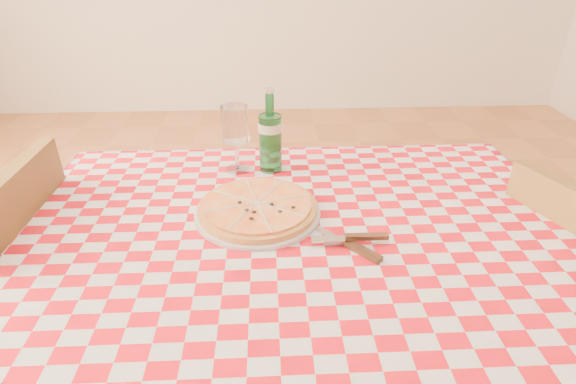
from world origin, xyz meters
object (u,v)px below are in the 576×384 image
(dining_table, at_px, (298,262))
(water_bottle, at_px, (270,131))
(chair_near, at_px, (570,308))
(chair_far, at_px, (14,300))
(pizza_plate, at_px, (258,207))
(wine_glass, at_px, (236,139))

(dining_table, height_order, water_bottle, water_bottle)
(dining_table, bearing_deg, chair_near, -0.92)
(dining_table, xyz_separation_m, chair_near, (0.72, -0.01, -0.17))
(chair_far, height_order, pizza_plate, chair_far)
(dining_table, height_order, wine_glass, wine_glass)
(dining_table, distance_m, water_bottle, 0.37)
(water_bottle, bearing_deg, dining_table, -79.14)
(wine_glass, bearing_deg, chair_far, -158.71)
(dining_table, height_order, pizza_plate, pizza_plate)
(dining_table, xyz_separation_m, water_bottle, (-0.06, 0.30, 0.22))
(chair_far, relative_size, water_bottle, 3.75)
(chair_near, distance_m, chair_far, 1.46)
(chair_far, distance_m, pizza_plate, 0.70)
(pizza_plate, bearing_deg, water_bottle, 81.70)
(chair_far, relative_size, pizza_plate, 2.93)
(pizza_plate, bearing_deg, wine_glass, 104.11)
(chair_far, xyz_separation_m, pizza_plate, (0.65, -0.01, 0.27))
(chair_near, xyz_separation_m, wine_glass, (-0.87, 0.31, 0.36))
(pizza_plate, relative_size, water_bottle, 1.28)
(dining_table, xyz_separation_m, chair_far, (-0.74, 0.07, -0.16))
(chair_near, relative_size, wine_glass, 4.54)
(dining_table, relative_size, wine_glass, 6.40)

